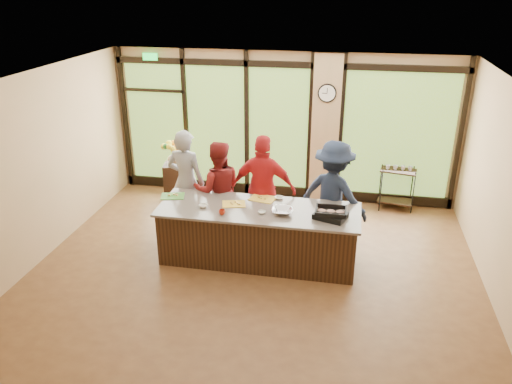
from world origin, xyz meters
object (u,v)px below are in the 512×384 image
at_px(island_base, 259,235).
at_px(roasting_pan, 331,216).
at_px(bar_cart, 397,183).
at_px(cook_left, 186,182).
at_px(cook_right, 333,195).
at_px(flower_stand, 176,184).

height_order(island_base, roasting_pan, roasting_pan).
distance_m(roasting_pan, bar_cart, 2.87).
bearing_deg(island_base, bar_cart, 46.48).
bearing_deg(cook_left, cook_right, -170.92).
distance_m(island_base, flower_stand, 2.76).
bearing_deg(cook_right, island_base, 57.59).
bearing_deg(cook_left, roasting_pan, 170.69).
height_order(island_base, cook_left, cook_left).
bearing_deg(flower_stand, roasting_pan, -42.49).
distance_m(cook_right, flower_stand, 3.41).
height_order(cook_left, bar_cart, cook_left).
distance_m(island_base, bar_cart, 3.38).
bearing_deg(roasting_pan, flower_stand, 167.25).
xyz_separation_m(cook_left, bar_cart, (3.78, 1.68, -0.40)).
height_order(roasting_pan, flower_stand, roasting_pan).
height_order(island_base, bar_cart, bar_cart).
relative_size(island_base, roasting_pan, 6.68).
relative_size(cook_left, bar_cart, 2.08).
distance_m(cook_left, flower_stand, 1.34).
bearing_deg(flower_stand, cook_right, -29.92).
height_order(cook_left, cook_right, cook_left).
xyz_separation_m(cook_left, roasting_pan, (2.59, -0.89, 0.01)).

